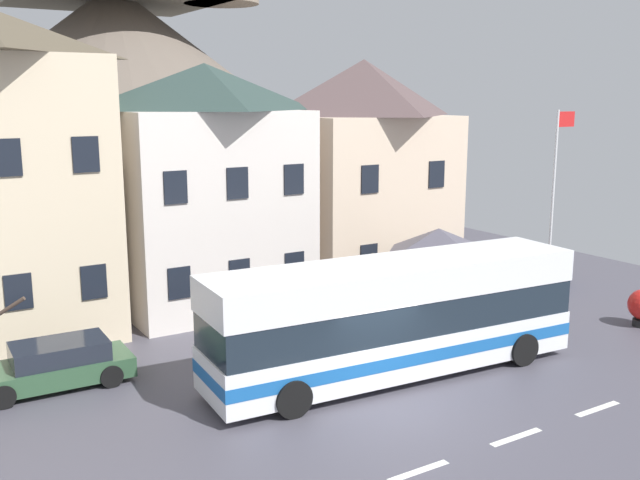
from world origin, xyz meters
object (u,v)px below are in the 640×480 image
at_px(parked_car_03, 518,271).
at_px(pedestrian_02, 458,301).
at_px(bus_shelter, 438,243).
at_px(pedestrian_01, 510,298).
at_px(parked_car_00, 55,365).
at_px(parked_car_01, 436,290).
at_px(public_bench, 372,297).
at_px(flagpole, 554,196).
at_px(hilltop_castle, 119,95).
at_px(pedestrian_00, 539,302).
at_px(townhouse_01, 208,188).
at_px(townhouse_02, 363,172).
at_px(transit_bus, 395,318).

xyz_separation_m(parked_car_03, pedestrian_02, (-5.92, -2.68, 0.23)).
xyz_separation_m(bus_shelter, pedestrian_01, (2.05, -1.56, -1.96)).
distance_m(parked_car_00, parked_car_01, 14.27).
height_order(public_bench, flagpole, flagpole).
height_order(hilltop_castle, public_bench, hilltop_castle).
relative_size(parked_car_03, pedestrian_00, 2.78).
height_order(townhouse_01, pedestrian_00, townhouse_01).
relative_size(parked_car_01, flagpole, 0.61).
relative_size(bus_shelter, pedestrian_01, 2.32).
bearing_deg(parked_car_03, pedestrian_01, 40.41).
distance_m(bus_shelter, parked_car_00, 13.24).
bearing_deg(public_bench, parked_car_00, -173.26).
xyz_separation_m(townhouse_02, public_bench, (-2.32, -3.96, -4.29)).
bearing_deg(transit_bus, parked_car_01, 43.87).
bearing_deg(townhouse_02, bus_shelter, -100.93).
relative_size(transit_bus, parked_car_01, 2.50).
height_order(hilltop_castle, pedestrian_02, hilltop_castle).
bearing_deg(public_bench, flagpole, -30.44).
xyz_separation_m(townhouse_01, bus_shelter, (6.09, -6.21, -1.71)).
height_order(townhouse_02, pedestrian_00, townhouse_02).
relative_size(pedestrian_00, public_bench, 0.87).
distance_m(pedestrian_00, pedestrian_02, 2.83).
distance_m(townhouse_02, parked_car_01, 6.44).
distance_m(parked_car_00, flagpole, 18.28).
height_order(parked_car_01, pedestrian_00, pedestrian_00).
height_order(parked_car_01, pedestrian_01, pedestrian_01).
xyz_separation_m(transit_bus, pedestrian_01, (6.45, 1.67, -0.78)).
height_order(transit_bus, pedestrian_00, transit_bus).
bearing_deg(townhouse_02, hilltop_castle, 99.23).
height_order(townhouse_02, parked_car_00, townhouse_02).
bearing_deg(public_bench, bus_shelter, -66.55).
distance_m(public_bench, flagpole, 7.81).
relative_size(townhouse_01, pedestrian_00, 5.93).
bearing_deg(public_bench, hilltop_castle, 92.97).
relative_size(bus_shelter, parked_car_01, 0.78).
distance_m(townhouse_02, public_bench, 6.29).
distance_m(parked_car_01, pedestrian_00, 4.12).
distance_m(hilltop_castle, parked_car_00, 31.01).
bearing_deg(townhouse_02, transit_bus, -120.26).
relative_size(transit_bus, bus_shelter, 3.20).
bearing_deg(parked_car_00, townhouse_02, -157.91).
distance_m(townhouse_01, parked_car_01, 9.59).
distance_m(parked_car_03, flagpole, 4.90).
bearing_deg(pedestrian_01, hilltop_castle, 98.34).
bearing_deg(transit_bus, townhouse_02, 63.77).
distance_m(townhouse_01, pedestrian_01, 11.84).
xyz_separation_m(parked_car_01, public_bench, (-2.34, 0.98, -0.17)).
bearing_deg(pedestrian_01, pedestrian_00, -54.20).
relative_size(bus_shelter, flagpole, 0.48).
bearing_deg(pedestrian_02, parked_car_00, 172.21).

